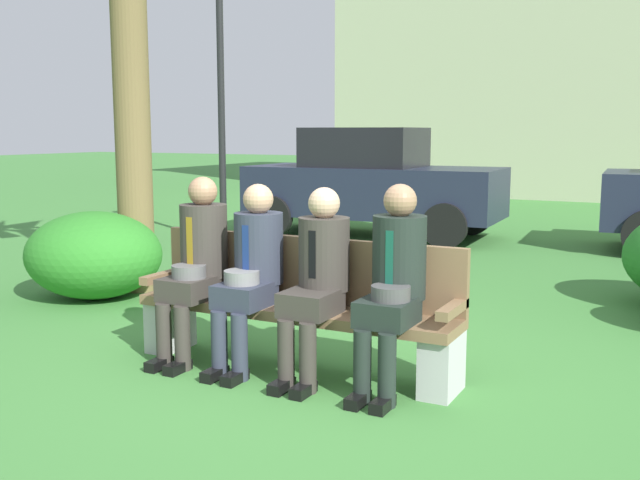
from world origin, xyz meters
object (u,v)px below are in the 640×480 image
seated_man_leftmost (197,259)px  seated_man_centerleft (251,267)px  parked_car_near (372,182)px  park_bench (297,306)px  seated_man_centerright (318,273)px  shrub_near_bench (94,255)px  seated_man_rightmost (394,278)px  street_lamp (221,75)px

seated_man_leftmost → seated_man_centerleft: seated_man_leftmost is taller
seated_man_centerleft → parked_car_near: 6.65m
seated_man_leftmost → seated_man_centerleft: size_ratio=1.03×
parked_car_near → park_bench: bearing=-71.1°
park_bench → seated_man_centerright: (0.23, -0.13, 0.27)m
seated_man_centerright → seated_man_centerleft: bearing=-179.4°
seated_man_leftmost → park_bench: bearing=10.2°
seated_man_centerleft → shrub_near_bench: size_ratio=0.93×
shrub_near_bench → seated_man_rightmost: bearing=-17.3°
park_bench → street_lamp: street_lamp is taller
seated_man_rightmost → seated_man_centerleft: bearing=-179.8°
street_lamp → seated_man_centerright: bearing=-49.6°
parked_car_near → shrub_near_bench: bearing=-97.5°
seated_man_centerleft → seated_man_centerright: size_ratio=1.00×
seated_man_centerleft → parked_car_near: (-1.86, 6.39, 0.13)m
seated_man_rightmost → street_lamp: 6.76m
seated_man_leftmost → street_lamp: bearing=122.8°
seated_man_rightmost → street_lamp: bearing=133.9°
seated_man_rightmost → parked_car_near: (-2.90, 6.38, 0.11)m
parked_car_near → seated_man_rightmost: bearing=-65.5°
seated_man_centerleft → seated_man_centerright: 0.51m
park_bench → seated_man_centerright: 0.38m
park_bench → seated_man_leftmost: (-0.75, -0.13, 0.29)m
shrub_near_bench → seated_man_centerright: bearing=-20.1°
park_bench → seated_man_centerleft: seated_man_centerleft is taller
seated_man_centerleft → parked_car_near: parked_car_near is taller
seated_man_leftmost → street_lamp: 5.86m
shrub_near_bench → street_lamp: 4.21m
seated_man_centerright → seated_man_rightmost: bearing=-0.2°
seated_man_centerleft → seated_man_centerright: (0.51, 0.01, -0.00)m
seated_man_leftmost → shrub_near_bench: 2.39m
seated_man_leftmost → seated_man_rightmost: size_ratio=1.00×
park_bench → parked_car_near: 6.62m
seated_man_rightmost → parked_car_near: size_ratio=0.33×
seated_man_centerright → parked_car_near: bearing=110.4°
seated_man_rightmost → park_bench: bearing=169.9°
seated_man_rightmost → shrub_near_bench: (-3.59, 1.12, -0.30)m
parked_car_near → seated_man_leftmost: bearing=-77.7°
seated_man_leftmost → shrub_near_bench: (-2.08, 1.12, -0.30)m
seated_man_rightmost → shrub_near_bench: 3.77m
seated_man_centerright → seated_man_leftmost: bearing=-179.9°
seated_man_rightmost → street_lamp: (-4.54, 4.71, 1.69)m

